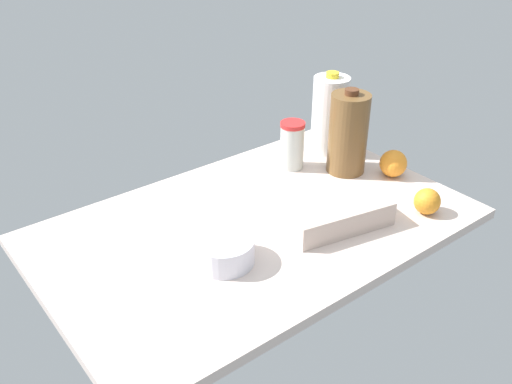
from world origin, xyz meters
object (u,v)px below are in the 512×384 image
Objects in this scene: tumbler_cup at (292,145)px; orange_by_jug at (427,201)px; mixing_bowl at (224,251)px; chocolate_milk_jug at (348,133)px; milk_jug at (330,115)px; egg_carton at (341,218)px; orange_far_back at (393,163)px.

orange_by_jug is at bearing -75.31° from tumbler_cup.
mixing_bowl is at bearing 164.19° from orange_by_jug.
milk_jug reaches higher than chocolate_milk_jug.
tumbler_cup reaches higher than egg_carton.
orange_by_jug is at bearing -90.96° from chocolate_milk_jug.
tumbler_cup is at bearing 104.69° from orange_by_jug.
egg_carton is at bearing -12.56° from mixing_bowl.
orange_far_back is (35.62, 11.68, 0.91)cm from egg_carton.
mixing_bowl is 2.03× the size of orange_by_jug.
mixing_bowl is at bearing -148.90° from tumbler_cup.
mixing_bowl is at bearing -176.63° from orange_far_back.
egg_carton is at bearing 160.05° from orange_by_jug.
orange_far_back reaches higher than orange_by_jug.
egg_carton is 37.49cm from orange_far_back.
milk_jug reaches higher than orange_by_jug.
orange_far_back is at bearing -48.52° from tumbler_cup.
milk_jug is 50.86cm from egg_carton.
orange_far_back is (3.47, -26.45, -9.08)cm from milk_jug.
milk_jug is 3.71× the size of orange_by_jug.
orange_far_back reaches higher than mixing_bowl.
chocolate_milk_jug is 36.76cm from egg_carton.
orange_far_back is at bearing 3.37° from mixing_bowl.
milk_jug is at bearing 97.48° from orange_far_back.
milk_jug is (18.39, 1.72, 5.40)cm from tumbler_cup.
chocolate_milk_jug reaches higher than tumbler_cup.
orange_by_jug reaches higher than mixing_bowl.
egg_carton is 27.39cm from orange_by_jug.
tumbler_cup is 1.83× the size of orange_far_back.
tumbler_cup is 47.50cm from orange_by_jug.
milk_jug is at bearing 67.90° from chocolate_milk_jug.
milk_jug is (5.84, 14.39, 0.19)cm from chocolate_milk_jug.
milk_jug is 3.24× the size of orange_far_back.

